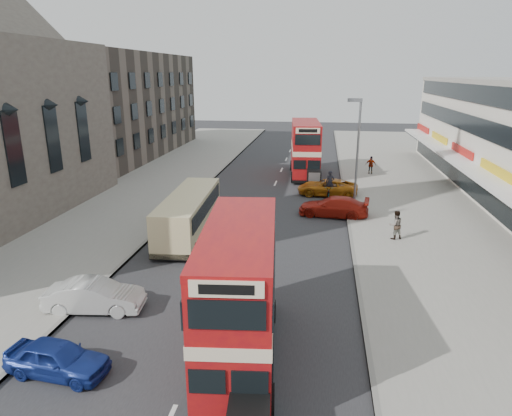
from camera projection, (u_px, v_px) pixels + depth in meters
The scene contains 18 objects.
ground at pixel (201, 348), 16.56m from camera, with size 160.00×160.00×0.00m, color #28282B.
road_surface at pixel (268, 201), 35.48m from camera, with size 12.00×90.00×0.01m, color #28282B.
pavement_right at pixel (425, 207), 33.77m from camera, with size 12.00×90.00×0.15m, color gray.
pavement_left at pixel (125, 194), 37.15m from camera, with size 12.00×90.00×0.15m, color gray.
kerb_left at pixel (193, 197), 36.32m from camera, with size 0.20×90.00×0.16m, color gray.
kerb_right at pixel (345, 203), 34.60m from camera, with size 0.20×90.00×0.16m, color gray.
brick_terrace at pixel (106, 105), 53.87m from camera, with size 14.00×28.00×12.00m, color #66594C.
street_lamp at pixel (357, 147), 31.28m from camera, with size 1.00×0.20×8.12m.
bus_main at pixel (240, 294), 15.37m from camera, with size 3.16×8.67×4.73m.
bus_second at pixel (305, 149), 43.37m from camera, with size 3.29×9.35×5.11m.
coach at pixel (189, 213), 27.79m from camera, with size 2.85×9.26×2.42m.
car_left_near at pixel (57, 358), 14.98m from camera, with size 1.43×3.54×1.21m, color navy.
car_left_front at pixel (94, 296), 18.99m from camera, with size 1.44×4.13×1.36m, color beige.
car_right_a at pixel (333, 207), 31.55m from camera, with size 1.98×4.87×1.41m, color #A91D10.
car_right_b at pixel (327, 187), 36.94m from camera, with size 2.27×4.93×1.37m, color #B56312.
pedestrian_near at pixel (396, 225), 26.78m from camera, with size 0.66×0.45×1.78m, color gray.
pedestrian_far at pixel (371, 165), 44.24m from camera, with size 1.02×0.42×1.73m, color gray.
cyclist at pixel (330, 189), 36.18m from camera, with size 0.92×1.97×2.23m.
Camera 1 is at (4.12, -13.87, 9.80)m, focal length 31.31 mm.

